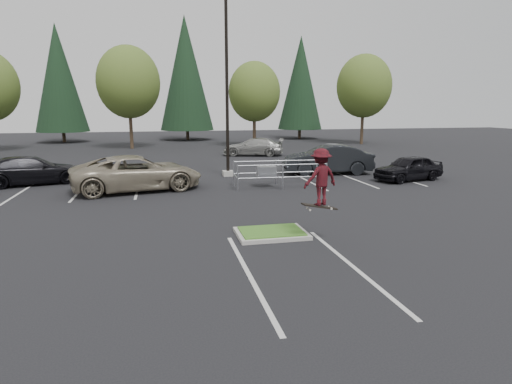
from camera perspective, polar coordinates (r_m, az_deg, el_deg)
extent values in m
plane|color=black|center=(13.62, 2.06, -5.78)|extent=(120.00, 120.00, 0.00)
cube|color=#9E9C93|center=(13.61, 2.06, -5.54)|extent=(2.20, 1.60, 0.12)
cube|color=#32591C|center=(13.58, 2.07, -5.24)|extent=(1.95, 1.35, 0.05)
cube|color=beige|center=(21.99, -15.48, 0.43)|extent=(0.12, 5.20, 0.01)
cube|color=beige|center=(22.30, -22.42, 0.13)|extent=(0.12, 5.20, 0.01)
cube|color=beige|center=(22.92, -29.07, -0.17)|extent=(0.12, 5.20, 0.01)
cube|color=beige|center=(23.31, 7.18, 1.36)|extent=(0.12, 5.20, 0.01)
cube|color=beige|center=(24.35, 13.18, 1.57)|extent=(0.12, 5.20, 0.01)
cube|color=beige|center=(25.63, 18.63, 1.75)|extent=(0.12, 5.20, 0.01)
cube|color=beige|center=(10.58, -0.96, -10.92)|extent=(0.12, 6.00, 0.01)
cube|color=beige|center=(11.39, 12.65, -9.53)|extent=(0.12, 6.00, 0.01)
cube|color=#9E9C93|center=(25.18, -3.75, 2.50)|extent=(0.60, 0.60, 0.30)
cylinder|color=black|center=(24.90, -3.90, 13.60)|extent=(0.18, 0.18, 10.00)
cylinder|color=#38281C|center=(43.23, -16.31, 7.90)|extent=(0.32, 0.32, 3.50)
ellipsoid|color=#3D5920|center=(43.23, -16.65, 13.86)|extent=(5.89, 5.89, 6.77)
sphere|color=#3D5920|center=(42.87, -15.80, 12.95)|extent=(3.68, 3.68, 3.68)
sphere|color=#3D5920|center=(43.64, -17.25, 13.08)|extent=(4.05, 4.05, 4.05)
cylinder|color=#38281C|center=(43.47, -0.22, 8.06)|extent=(0.32, 0.32, 3.04)
ellipsoid|color=#3D5920|center=(43.42, -0.22, 13.23)|extent=(5.12, 5.12, 5.89)
sphere|color=#3D5920|center=(43.25, 0.66, 12.39)|extent=(3.20, 3.20, 3.20)
sphere|color=#3D5920|center=(43.70, -0.99, 12.59)|extent=(3.52, 3.52, 3.52)
cylinder|color=#38281C|center=(47.95, 13.95, 8.27)|extent=(0.32, 0.32, 3.42)
ellipsoid|color=#3D5920|center=(47.94, 14.20, 13.53)|extent=(5.76, 5.76, 6.62)
sphere|color=#3D5920|center=(47.92, 14.98, 12.63)|extent=(3.60, 3.60, 3.60)
sphere|color=#3D5920|center=(48.06, 13.41, 12.92)|extent=(3.96, 3.96, 3.96)
cylinder|color=#38281C|center=(53.77, -24.22, 6.72)|extent=(0.36, 0.36, 1.20)
cone|color=black|center=(53.75, -24.80, 13.63)|extent=(5.72, 5.72, 11.80)
cylinder|color=#38281C|center=(53.30, -9.10, 7.54)|extent=(0.36, 0.36, 1.20)
cone|color=black|center=(53.33, -9.35, 15.33)|extent=(6.38, 6.38, 13.30)
cylinder|color=#38281C|center=(55.00, 5.82, 7.73)|extent=(0.36, 0.36, 1.20)
cone|color=black|center=(54.97, 5.95, 14.25)|extent=(5.50, 5.50, 11.30)
cylinder|color=#95979D|center=(20.52, -2.47, 1.88)|extent=(0.07, 0.07, 1.28)
cylinder|color=#95979D|center=(22.04, -2.98, 2.54)|extent=(0.07, 0.07, 1.28)
cylinder|color=#95979D|center=(20.91, 3.60, 2.05)|extent=(0.07, 0.07, 1.28)
cylinder|color=#95979D|center=(22.41, 2.68, 2.68)|extent=(0.07, 0.07, 1.28)
cylinder|color=#95979D|center=(21.53, 9.38, 2.19)|extent=(0.07, 0.07, 1.28)
cylinder|color=#95979D|center=(22.99, 8.12, 2.80)|extent=(0.07, 0.07, 1.28)
cylinder|color=#95979D|center=(20.91, 3.60, 1.97)|extent=(4.45, 0.28, 0.06)
cylinder|color=#95979D|center=(20.82, 3.62, 3.64)|extent=(4.45, 0.28, 0.06)
cylinder|color=#95979D|center=(22.41, 2.68, 2.61)|extent=(4.45, 0.28, 0.06)
cylinder|color=#95979D|center=(22.33, 2.70, 4.17)|extent=(4.45, 0.28, 0.06)
cube|color=#95979D|center=(21.50, 1.39, 2.76)|extent=(0.97, 0.63, 0.53)
cube|color=black|center=(12.77, 8.46, -1.91)|extent=(1.10, 0.41, 0.25)
cylinder|color=beige|center=(12.57, 7.21, -2.38)|extent=(0.07, 0.04, 0.07)
cylinder|color=beige|center=(12.77, 6.87, -2.15)|extent=(0.07, 0.04, 0.07)
cylinder|color=beige|center=(12.81, 10.02, -2.21)|extent=(0.07, 0.04, 0.07)
cylinder|color=beige|center=(13.01, 9.65, -1.99)|extent=(0.07, 0.04, 0.07)
imported|color=maroon|center=(12.60, 8.57, 1.98)|extent=(1.20, 0.88, 1.67)
imported|color=gray|center=(21.42, -15.65, 2.45)|extent=(6.59, 4.02, 1.71)
imported|color=black|center=(25.21, -27.89, 2.58)|extent=(5.49, 3.44, 1.48)
imported|color=black|center=(26.20, 9.52, 4.32)|extent=(5.52, 2.60, 1.75)
imported|color=black|center=(24.99, 19.75, 3.04)|extent=(4.32, 2.57, 1.38)
imported|color=#989893|center=(35.57, -0.23, 6.04)|extent=(5.34, 3.38, 1.44)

